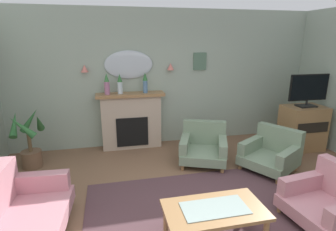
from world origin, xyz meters
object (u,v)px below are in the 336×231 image
Objects in this scene: mantel_vase_centre at (145,82)px; tv_flatscreen at (309,90)px; armchair_in_corner at (272,152)px; wall_sconce_left at (84,68)px; floral_couch at (7,228)px; mantel_vase_right at (107,84)px; fireplace at (131,121)px; wall_sconce_right at (171,67)px; coffee_table at (214,213)px; armchair_near_fireplace at (330,200)px; potted_plant_tall_palm at (29,142)px; mantel_vase_left at (120,84)px; framed_picture at (200,61)px; tv_cabinet at (302,128)px; armchair_beside_couch at (204,145)px; wall_mirror at (129,65)px.

mantel_vase_centre is 3.23m from tv_flatscreen.
wall_sconce_left is at bearing 152.97° from armchair_in_corner.
floral_couch is at bearing -163.34° from armchair_in_corner.
mantel_vase_right reaches higher than armchair_in_corner.
fireplace is 1.62× the size of tv_flatscreen.
wall_sconce_right is (1.30, 0.12, 0.30)m from mantel_vase_right.
armchair_in_corner is at bearing 41.27° from coffee_table.
potted_plant_tall_palm is at bearing 148.65° from armchair_near_fireplace.
wall_sconce_left reaches higher than floral_couch.
armchair_in_corner is (2.49, -1.48, -1.06)m from mantel_vase_left.
potted_plant_tall_palm is (-2.13, -0.50, -0.91)m from mantel_vase_centre.
fireplace is at bearing 166.00° from tv_flatscreen.
wall_sconce_right reaches higher than mantel_vase_left.
floral_couch is (-3.04, -2.81, -1.43)m from framed_picture.
potted_plant_tall_palm is at bearing -167.01° from wall_sconce_right.
potted_plant_tall_palm reaches higher than coffee_table.
potted_plant_tall_palm reaches higher than tv_cabinet.
armchair_near_fireplace is 0.87× the size of potted_plant_tall_palm.
mantel_vase_left is 1.10m from wall_sconce_right.
fireplace is at bearing 101.84° from coffee_table.
armchair_beside_couch is at bearing 114.72° from armchair_near_fireplace.
potted_plant_tall_palm reaches higher than armchair_near_fireplace.
armchair_in_corner is 1.61m from tv_flatscreen.
coffee_table is at bearing -142.81° from tv_flatscreen.
tv_cabinet is (3.42, -0.83, -0.12)m from fireplace.
mantel_vase_centre is 3.38m from floral_couch.
floral_couch is at bearing -159.79° from tv_cabinet.
wall_mirror is (0.45, 0.17, 0.35)m from mantel_vase_right.
tv_cabinet is (3.87, -0.80, -0.91)m from mantel_vase_right.
framed_picture reaches higher than potted_plant_tall_palm.
tv_cabinet is (3.62, -0.80, -0.91)m from mantel_vase_left.
framed_picture reaches higher than tv_cabinet.
mantel_vase_right is 3.96m from tv_flatscreen.
potted_plant_tall_palm is (-4.12, 0.99, 0.16)m from armchair_in_corner.
armchair_near_fireplace reaches higher than coffee_table.
armchair_in_corner is 1.24× the size of tv_cabinet.
tv_flatscreen is at bearing -90.00° from tv_cabinet.
floral_couch is (-1.84, -2.63, -1.05)m from mantel_vase_centre.
tv_flatscreen reaches higher than armchair_beside_couch.
framed_picture is at bearing 11.51° from potted_plant_tall_palm.
armchair_in_corner is at bearing -35.80° from wall_mirror.
framed_picture is (1.50, 0.15, 1.18)m from fireplace.
wall_mirror reaches higher than tv_flatscreen.
wall_sconce_right is 0.16× the size of tv_cabinet.
mantel_vase_right is at bearing 110.02° from coffee_table.
wall_sconce_right is 0.13× the size of potted_plant_tall_palm.
wall_sconce_right reaches higher than coffee_table.
tv_flatscreen is at bearing -12.47° from wall_sconce_left.
potted_plant_tall_palm is at bearing 97.78° from floral_couch.
armchair_beside_couch is (1.23, -1.10, -1.40)m from wall_mirror.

